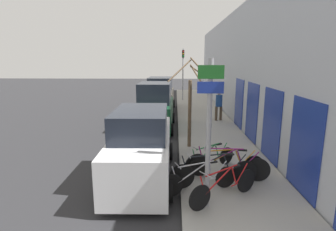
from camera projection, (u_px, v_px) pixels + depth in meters
name	position (u px, v px, depth m)	size (l,w,h in m)	color
ground_plane	(159.00, 132.00, 13.57)	(80.00, 80.00, 0.00)	#28282B
sidewalk_curb	(204.00, 119.00, 16.22)	(3.20, 32.00, 0.15)	#9E9B93
building_facade	(235.00, 68.00, 15.42)	(0.23, 32.00, 6.50)	#B2B7C1
signpost	(209.00, 130.00, 6.06)	(0.59, 0.14, 3.56)	#939399
bicycle_0	(225.00, 187.00, 6.61)	(1.88, 1.33, 0.89)	black
bicycle_1	(200.00, 179.00, 7.06)	(2.09, 0.82, 0.86)	black
bicycle_2	(214.00, 172.00, 7.36)	(2.52, 0.57, 0.98)	black
bicycle_3	(228.00, 165.00, 7.86)	(2.42, 0.58, 0.98)	black
bicycle_4	(227.00, 164.00, 8.08)	(2.33, 0.44, 0.86)	black
bicycle_5	(210.00, 159.00, 8.55)	(1.73, 1.21, 0.84)	black
parked_car_0	(142.00, 147.00, 8.16)	(1.98, 4.80, 2.22)	silver
parked_car_1	(155.00, 109.00, 13.96)	(2.07, 4.26, 2.52)	#144728
parked_car_2	(160.00, 96.00, 18.98)	(2.08, 4.77, 2.47)	gray
pedestrian_near	(219.00, 104.00, 15.42)	(0.44, 0.39, 1.74)	#4C3D2D
street_tree	(191.00, 105.00, 10.50)	(1.75, 1.46, 3.63)	brown
traffic_light	(183.00, 67.00, 23.10)	(0.20, 0.30, 4.50)	#939399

